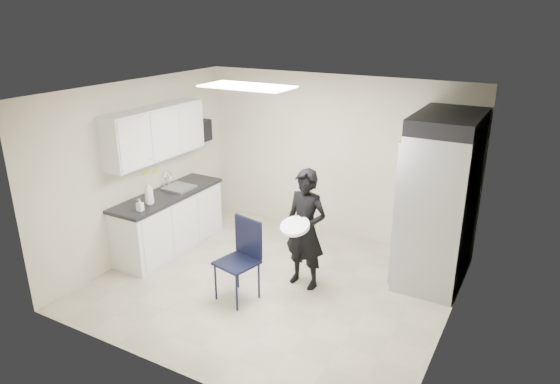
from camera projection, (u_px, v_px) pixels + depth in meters
The scene contains 21 objects.
floor at pixel (273, 284), 6.77m from camera, with size 4.50×4.50×0.00m, color tan.
ceiling at pixel (272, 92), 5.89m from camera, with size 4.50×4.50×0.00m, color silver.
back_wall at pixel (335, 157), 7.97m from camera, with size 4.50×4.50×0.00m, color beige.
left_wall at pixel (140, 169), 7.36m from camera, with size 4.00×4.00×0.00m, color beige.
right_wall at pixel (455, 230), 5.30m from camera, with size 4.00×4.00×0.00m, color beige.
ceiling_panel at pixel (247, 86), 6.50m from camera, with size 1.20×0.60×0.02m, color white.
lower_counter at pixel (169, 222), 7.68m from camera, with size 0.60×1.90×0.86m, color silver.
countertop at pixel (167, 195), 7.53m from camera, with size 0.64×1.95×0.05m, color black.
sink at pixel (179, 191), 7.73m from camera, with size 0.42×0.40×0.14m, color gray.
faucet at pixel (168, 180), 7.77m from camera, with size 0.02×0.02×0.24m, color silver.
upper_cabinets at pixel (156, 133), 7.26m from camera, with size 0.35×1.80×0.75m, color silver.
towel_dispenser at pixel (201, 131), 8.31m from camera, with size 0.22×0.30×0.35m, color black.
notice_sticker_left at pixel (146, 172), 7.46m from camera, with size 0.00×0.12×0.07m, color yellow.
notice_sticker_right at pixel (155, 171), 7.64m from camera, with size 0.00×0.12×0.07m, color yellow.
commercial_fridge at pixel (439, 206), 6.63m from camera, with size 0.80×1.35×2.10m, color gray.
fridge_compressor at pixel (449, 121), 6.23m from camera, with size 0.80×1.35×0.20m, color black.
folding_chair at pixel (237, 263), 6.27m from camera, with size 0.46×0.46×1.03m, color black.
man_tuxedo at pixel (305, 229), 6.51m from camera, with size 0.60×0.40×1.62m, color black.
bucket_lid at pixel (295, 226), 6.27m from camera, with size 0.38×0.38×0.05m, color silver.
soap_bottle_a at pixel (149, 193), 7.04m from camera, with size 0.13×0.13×0.34m, color silver.
soap_bottle_b at pixel (140, 205), 6.83m from camera, with size 0.08×0.08×0.17m, color #B5B3C0.
Camera 1 is at (2.97, -5.14, 3.50)m, focal length 32.00 mm.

